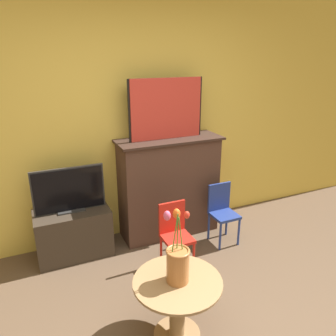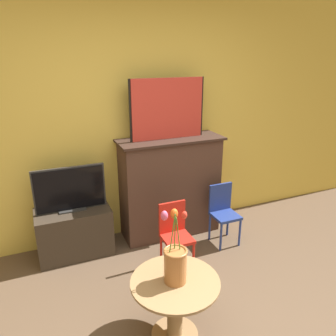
{
  "view_description": "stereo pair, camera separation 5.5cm",
  "coord_description": "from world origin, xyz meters",
  "views": [
    {
      "loc": [
        -0.94,
        -1.22,
        2.0
      ],
      "look_at": [
        0.18,
        1.3,
        1.03
      ],
      "focal_mm": 35.0,
      "sensor_mm": 36.0,
      "label": 1
    },
    {
      "loc": [
        -0.89,
        -1.24,
        2.0
      ],
      "look_at": [
        0.18,
        1.3,
        1.03
      ],
      "focal_mm": 35.0,
      "sensor_mm": 36.0,
      "label": 2
    }
  ],
  "objects": [
    {
      "name": "fireplace_mantel",
      "position": [
        0.47,
        1.91,
        0.58
      ],
      "size": [
        1.16,
        0.43,
        1.13
      ],
      "color": "#4C3328",
      "rests_on": "ground"
    },
    {
      "name": "vase_tulips",
      "position": [
        -0.1,
        0.49,
        0.65
      ],
      "size": [
        0.19,
        0.17,
        0.55
      ],
      "color": "#AD6B38",
      "rests_on": "side_table"
    },
    {
      "name": "chair_red",
      "position": [
        0.25,
        1.28,
        0.38
      ],
      "size": [
        0.27,
        0.27,
        0.66
      ],
      "color": "red",
      "rests_on": "ground"
    },
    {
      "name": "tv_monitor",
      "position": [
        -0.62,
        1.88,
        0.72
      ],
      "size": [
        0.69,
        0.12,
        0.46
      ],
      "color": "#2D2D2D",
      "rests_on": "tv_stand"
    },
    {
      "name": "side_table",
      "position": [
        -0.1,
        0.49,
        0.32
      ],
      "size": [
        0.63,
        0.63,
        0.49
      ],
      "color": "#99754C",
      "rests_on": "ground"
    },
    {
      "name": "painting",
      "position": [
        0.44,
        1.91,
        1.45
      ],
      "size": [
        0.83,
        0.03,
        0.63
      ],
      "color": "black",
      "rests_on": "fireplace_mantel"
    },
    {
      "name": "chair_blue",
      "position": [
        0.92,
        1.49,
        0.38
      ],
      "size": [
        0.27,
        0.27,
        0.66
      ],
      "color": "navy",
      "rests_on": "ground"
    },
    {
      "name": "wall_back",
      "position": [
        0.0,
        2.13,
        1.35
      ],
      "size": [
        8.0,
        0.06,
        2.7
      ],
      "color": "#EAC651",
      "rests_on": "ground"
    },
    {
      "name": "tv_stand",
      "position": [
        -0.62,
        1.88,
        0.25
      ],
      "size": [
        0.74,
        0.41,
        0.5
      ],
      "color": "#382D23",
      "rests_on": "ground"
    }
  ]
}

